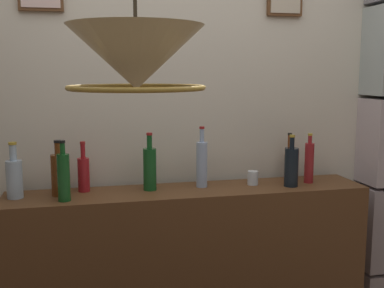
{
  "coord_description": "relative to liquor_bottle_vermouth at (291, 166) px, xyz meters",
  "views": [
    {
      "loc": [
        -0.53,
        -1.53,
        1.73
      ],
      "look_at": [
        0.0,
        0.8,
        1.36
      ],
      "focal_mm": 44.47,
      "sensor_mm": 36.0,
      "label": 1
    }
  ],
  "objects": [
    {
      "name": "liquor_bottle_gin",
      "position": [
        -0.76,
        0.09,
        0.01
      ],
      "size": [
        0.07,
        0.07,
        0.3
      ],
      "color": "#175021",
      "rests_on": "bar_shelf_unit"
    },
    {
      "name": "liquor_bottle_vermouth",
      "position": [
        0.0,
        0.0,
        0.0
      ],
      "size": [
        0.08,
        0.08,
        0.28
      ],
      "color": "black",
      "rests_on": "bar_shelf_unit"
    },
    {
      "name": "glass_tumbler_rocks",
      "position": [
        -0.19,
        0.08,
        -0.07
      ],
      "size": [
        0.06,
        0.06,
        0.08
      ],
      "color": "silver",
      "rests_on": "bar_shelf_unit"
    },
    {
      "name": "liquor_bottle_port",
      "position": [
        -1.21,
        0.08,
        0.0
      ],
      "size": [
        0.08,
        0.08,
        0.28
      ],
      "color": "brown",
      "rests_on": "bar_shelf_unit"
    },
    {
      "name": "liquor_bottle_vodka",
      "position": [
        0.13,
        0.06,
        0.01
      ],
      "size": [
        0.05,
        0.05,
        0.28
      ],
      "color": "maroon",
      "rests_on": "bar_shelf_unit"
    },
    {
      "name": "liquor_bottle_whiskey",
      "position": [
        -0.47,
        0.09,
        0.02
      ],
      "size": [
        0.06,
        0.06,
        0.33
      ],
      "color": "#A1B5D6",
      "rests_on": "bar_shelf_unit"
    },
    {
      "name": "liquor_bottle_rye",
      "position": [
        -1.09,
        0.14,
        -0.01
      ],
      "size": [
        0.06,
        0.06,
        0.26
      ],
      "color": "maroon",
      "rests_on": "bar_shelf_unit"
    },
    {
      "name": "liquor_bottle_scotch",
      "position": [
        -1.18,
        -0.03,
        0.01
      ],
      "size": [
        0.06,
        0.06,
        0.29
      ],
      "color": "#175120",
      "rests_on": "bar_shelf_unit"
    },
    {
      "name": "liquor_bottle_rum",
      "position": [
        0.07,
        0.18,
        -0.01
      ],
      "size": [
        0.05,
        0.05,
        0.27
      ],
      "color": "brown",
      "rests_on": "bar_shelf_unit"
    },
    {
      "name": "pendant_lamp",
      "position": [
        -0.92,
        -0.85,
        0.54
      ],
      "size": [
        0.43,
        0.43,
        0.64
      ],
      "color": "beige"
    },
    {
      "name": "liquor_bottle_amaro",
      "position": [
        -1.42,
        0.07,
        -0.0
      ],
      "size": [
        0.08,
        0.08,
        0.28
      ],
      "color": "#AABFD2",
      "rests_on": "bar_shelf_unit"
    },
    {
      "name": "panelled_rear_partition",
      "position": [
        -0.55,
        0.3,
        0.19
      ],
      "size": [
        3.29,
        0.15,
        2.69
      ],
      "color": "beige",
      "rests_on": "ground"
    }
  ]
}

